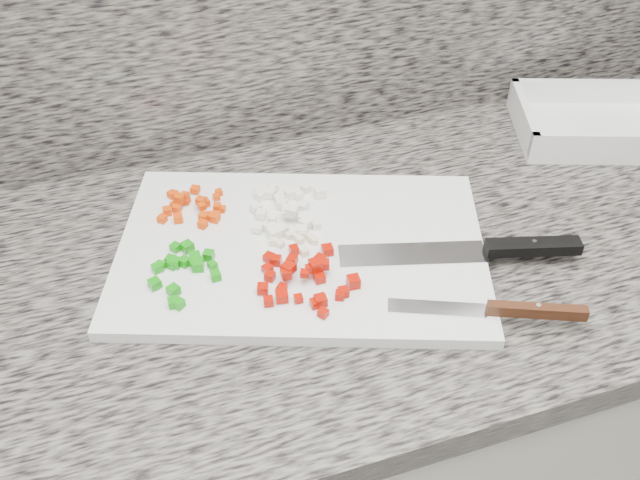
{
  "coord_description": "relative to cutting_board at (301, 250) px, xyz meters",
  "views": [
    {
      "loc": [
        -0.22,
        0.76,
        1.55
      ],
      "look_at": [
        0.0,
        1.43,
        0.94
      ],
      "focal_mm": 40.0,
      "sensor_mm": 36.0,
      "label": 1
    }
  ],
  "objects": [
    {
      "name": "carrot_pile",
      "position": [
        -0.12,
        0.12,
        0.02
      ],
      "size": [
        0.1,
        0.1,
        0.02
      ],
      "color": "#D93C04",
      "rests_on": "cutting_board"
    },
    {
      "name": "chef_knife",
      "position": [
        0.24,
        -0.1,
        0.01
      ],
      "size": [
        0.32,
        0.12,
        0.02
      ],
      "rotation": [
        0.0,
        0.0,
        -0.27
      ],
      "color": "white",
      "rests_on": "cutting_board"
    },
    {
      "name": "cabinet",
      "position": [
        0.02,
        -0.01,
        -0.48
      ],
      "size": [
        3.92,
        0.62,
        0.86
      ],
      "primitive_type": "cube",
      "color": "silver",
      "rests_on": "ground"
    },
    {
      "name": "garlic_pile",
      "position": [
        -0.0,
        0.01,
        0.01
      ],
      "size": [
        0.07,
        0.06,
        0.01
      ],
      "color": "beige",
      "rests_on": "cutting_board"
    },
    {
      "name": "countertop",
      "position": [
        0.02,
        -0.01,
        -0.03
      ],
      "size": [
        3.96,
        0.64,
        0.04
      ],
      "primitive_type": "cube",
      "color": "#67635B",
      "rests_on": "cabinet"
    },
    {
      "name": "green_pepper_pile",
      "position": [
        -0.16,
        -0.0,
        0.01
      ],
      "size": [
        0.09,
        0.12,
        0.01
      ],
      "color": "#128B0C",
      "rests_on": "cutting_board"
    },
    {
      "name": "paring_knife",
      "position": [
        0.2,
        -0.2,
        0.01
      ],
      "size": [
        0.23,
        0.11,
        0.02
      ],
      "rotation": [
        0.0,
        0.0,
        -0.41
      ],
      "color": "white",
      "rests_on": "cutting_board"
    },
    {
      "name": "onion_pile",
      "position": [
        -0.0,
        0.07,
        0.02
      ],
      "size": [
        0.12,
        0.13,
        0.03
      ],
      "color": "white",
      "rests_on": "cutting_board"
    },
    {
      "name": "tray",
      "position": [
        0.56,
        0.13,
        0.01
      ],
      "size": [
        0.3,
        0.26,
        0.05
      ],
      "rotation": [
        0.0,
        0.0,
        -0.34
      ],
      "color": "white",
      "rests_on": "countertop"
    },
    {
      "name": "red_pepper_pile",
      "position": [
        -0.02,
        -0.07,
        0.02
      ],
      "size": [
        0.13,
        0.13,
        0.03
      ],
      "color": "#AA0E02",
      "rests_on": "cutting_board"
    },
    {
      "name": "cutting_board",
      "position": [
        0.0,
        0.0,
        0.0
      ],
      "size": [
        0.58,
        0.48,
        0.02
      ],
      "primitive_type": "cube",
      "rotation": [
        0.0,
        0.0,
        -0.35
      ],
      "color": "white",
      "rests_on": "countertop"
    }
  ]
}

